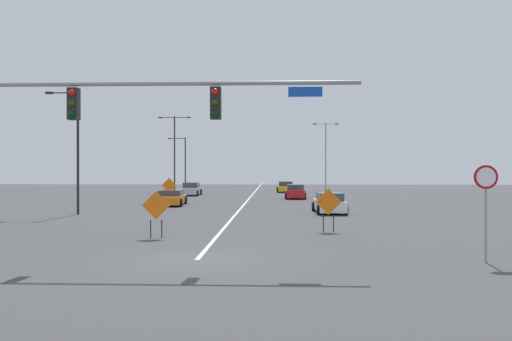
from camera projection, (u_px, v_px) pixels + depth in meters
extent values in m
plane|color=#444447|center=(197.00, 260.00, 16.12)|extent=(147.35, 147.35, 0.00)
cube|color=white|center=(253.00, 194.00, 57.02)|extent=(0.16, 81.86, 0.01)
cylinder|color=gray|center=(144.00, 84.00, 16.15)|extent=(14.08, 0.14, 0.14)
cube|color=black|center=(74.00, 104.00, 16.25)|extent=(0.34, 0.32, 1.05)
sphere|color=red|center=(72.00, 93.00, 16.08)|extent=(0.22, 0.22, 0.22)
sphere|color=#3C3106|center=(72.00, 103.00, 16.08)|extent=(0.22, 0.22, 0.22)
sphere|color=black|center=(72.00, 114.00, 16.08)|extent=(0.22, 0.22, 0.22)
cube|color=black|center=(216.00, 103.00, 16.07)|extent=(0.34, 0.32, 1.05)
sphere|color=red|center=(215.00, 92.00, 15.90)|extent=(0.22, 0.22, 0.22)
sphere|color=#3C3106|center=(215.00, 103.00, 15.90)|extent=(0.22, 0.22, 0.22)
sphere|color=black|center=(215.00, 113.00, 15.90)|extent=(0.22, 0.22, 0.22)
cube|color=#1447B7|center=(305.00, 92.00, 15.95)|extent=(1.10, 0.03, 0.32)
cylinder|color=gray|center=(486.00, 226.00, 15.65)|extent=(0.07, 0.07, 2.33)
cylinder|color=#B20F14|center=(486.00, 177.00, 15.65)|extent=(0.76, 0.03, 0.76)
cylinder|color=white|center=(486.00, 177.00, 15.63)|extent=(0.61, 0.01, 0.61)
cylinder|color=black|center=(185.00, 164.00, 67.37)|extent=(0.16, 0.16, 7.17)
cylinder|color=black|center=(178.00, 138.00, 67.40)|extent=(2.12, 0.08, 0.08)
cube|color=#262628|center=(170.00, 138.00, 67.44)|extent=(0.44, 0.24, 0.14)
cylinder|color=black|center=(175.00, 155.00, 59.63)|extent=(0.16, 0.16, 9.24)
cylinder|color=black|center=(167.00, 118.00, 59.64)|extent=(1.73, 0.08, 0.08)
cube|color=#262628|center=(160.00, 118.00, 59.68)|extent=(0.44, 0.24, 0.14)
cylinder|color=black|center=(182.00, 118.00, 59.58)|extent=(1.73, 0.08, 0.08)
cube|color=#262628|center=(189.00, 117.00, 59.54)|extent=(0.44, 0.24, 0.14)
cylinder|color=black|center=(78.00, 152.00, 31.88)|extent=(0.16, 0.16, 8.00)
cylinder|color=black|center=(63.00, 93.00, 31.90)|extent=(1.88, 0.08, 0.08)
cube|color=#262628|center=(49.00, 93.00, 31.94)|extent=(0.44, 0.24, 0.14)
cylinder|color=gray|center=(326.00, 156.00, 66.92)|extent=(0.16, 0.16, 9.11)
cylinder|color=gray|center=(320.00, 124.00, 66.93)|extent=(1.49, 0.08, 0.08)
cube|color=#262628|center=(315.00, 124.00, 66.95)|extent=(0.44, 0.24, 0.14)
cylinder|color=gray|center=(331.00, 124.00, 66.87)|extent=(1.49, 0.08, 0.08)
cube|color=#262628|center=(337.00, 124.00, 66.84)|extent=(0.44, 0.24, 0.14)
cube|color=orange|center=(328.00, 202.00, 23.27)|extent=(1.24, 0.11, 1.24)
cylinder|color=black|center=(323.00, 223.00, 23.28)|extent=(0.05, 0.05, 0.76)
cylinder|color=black|center=(334.00, 223.00, 23.28)|extent=(0.05, 0.05, 0.76)
cube|color=orange|center=(169.00, 185.00, 44.98)|extent=(1.30, 0.07, 1.30)
cylinder|color=black|center=(166.00, 197.00, 44.99)|extent=(0.05, 0.05, 0.78)
cylinder|color=black|center=(172.00, 197.00, 44.98)|extent=(0.05, 0.05, 0.78)
cube|color=orange|center=(156.00, 205.00, 21.18)|extent=(1.21, 0.18, 1.21)
cylinder|color=black|center=(151.00, 229.00, 21.17)|extent=(0.05, 0.05, 0.78)
cylinder|color=black|center=(162.00, 229.00, 21.21)|extent=(0.05, 0.05, 0.78)
cube|color=red|center=(295.00, 193.00, 48.42)|extent=(1.77, 3.88, 0.73)
cube|color=#333D47|center=(295.00, 187.00, 48.22)|extent=(1.59, 1.78, 0.50)
cylinder|color=black|center=(303.00, 195.00, 49.74)|extent=(0.22, 0.64, 0.64)
cylinder|color=black|center=(286.00, 195.00, 49.81)|extent=(0.22, 0.64, 0.64)
cylinder|color=black|center=(305.00, 196.00, 47.03)|extent=(0.22, 0.64, 0.64)
cylinder|color=black|center=(286.00, 196.00, 47.10)|extent=(0.22, 0.64, 0.64)
cube|color=gold|center=(285.00, 188.00, 61.65)|extent=(1.93, 4.52, 0.61)
cube|color=#333D47|center=(285.00, 184.00, 61.42)|extent=(1.71, 2.52, 0.57)
cylinder|color=black|center=(292.00, 189.00, 63.20)|extent=(0.23, 0.64, 0.64)
cylinder|color=black|center=(278.00, 189.00, 63.24)|extent=(0.23, 0.64, 0.64)
cylinder|color=black|center=(293.00, 190.00, 60.06)|extent=(0.23, 0.64, 0.64)
cylinder|color=black|center=(278.00, 190.00, 60.10)|extent=(0.23, 0.64, 0.64)
cube|color=orange|center=(171.00, 199.00, 39.71)|extent=(2.19, 4.53, 0.61)
cube|color=#333D47|center=(171.00, 193.00, 39.93)|extent=(1.89, 2.68, 0.45)
cylinder|color=black|center=(155.00, 203.00, 38.15)|extent=(0.26, 0.65, 0.64)
cylinder|color=black|center=(181.00, 203.00, 38.18)|extent=(0.26, 0.65, 0.64)
cylinder|color=black|center=(162.00, 200.00, 41.24)|extent=(0.26, 0.65, 0.64)
cylinder|color=black|center=(186.00, 200.00, 41.28)|extent=(0.26, 0.65, 0.64)
cube|color=white|center=(329.00, 205.00, 32.95)|extent=(1.88, 4.16, 0.69)
cube|color=#333D47|center=(330.00, 197.00, 32.74)|extent=(1.64, 2.36, 0.51)
cylinder|color=black|center=(338.00, 206.00, 34.39)|extent=(0.24, 0.65, 0.64)
cylinder|color=black|center=(314.00, 206.00, 34.39)|extent=(0.24, 0.65, 0.64)
cylinder|color=black|center=(346.00, 210.00, 31.52)|extent=(0.24, 0.65, 0.64)
cylinder|color=black|center=(319.00, 210.00, 31.52)|extent=(0.24, 0.65, 0.64)
cube|color=#B7BABF|center=(191.00, 191.00, 54.13)|extent=(1.81, 4.09, 0.68)
cube|color=#333D47|center=(191.00, 185.00, 54.33)|extent=(1.60, 2.18, 0.58)
cylinder|color=black|center=(181.00, 193.00, 52.73)|extent=(0.23, 0.64, 0.64)
cylinder|color=black|center=(197.00, 193.00, 52.69)|extent=(0.23, 0.64, 0.64)
cylinder|color=black|center=(185.00, 192.00, 55.57)|extent=(0.23, 0.64, 0.64)
cylinder|color=black|center=(201.00, 192.00, 55.53)|extent=(0.23, 0.64, 0.64)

